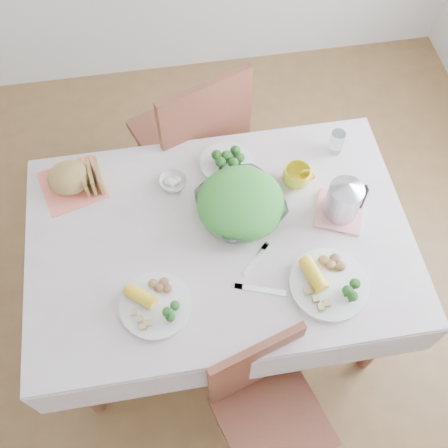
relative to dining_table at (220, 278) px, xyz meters
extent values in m
plane|color=brown|center=(0.00, 0.00, -0.38)|extent=(3.60, 3.60, 0.00)
cube|color=brown|center=(0.00, 0.00, 0.00)|extent=(1.40, 0.90, 0.75)
cube|color=beige|center=(0.00, 0.00, 0.38)|extent=(1.50, 1.00, 0.01)
cube|color=brown|center=(0.10, -0.65, 0.09)|extent=(0.48, 0.48, 0.85)
cube|color=brown|center=(-0.05, 0.75, 0.09)|extent=(0.60, 0.60, 1.03)
imported|color=white|center=(0.10, 0.10, 0.43)|extent=(0.42, 0.42, 0.08)
cylinder|color=white|center=(-0.27, -0.25, 0.40)|extent=(0.36, 0.36, 0.02)
cylinder|color=white|center=(0.36, -0.27, 0.40)|extent=(0.32, 0.32, 0.02)
cylinder|color=beige|center=(0.08, 0.34, 0.40)|extent=(0.25, 0.25, 0.02)
cube|color=#FB7660|center=(-0.56, 0.34, 0.39)|extent=(0.30, 0.30, 0.00)
ellipsoid|color=olive|center=(-0.56, 0.34, 0.45)|extent=(0.18, 0.17, 0.10)
imported|color=white|center=(-0.15, 0.28, 0.40)|extent=(0.14, 0.14, 0.04)
imported|color=yellow|center=(0.35, 0.20, 0.43)|extent=(0.15, 0.15, 0.09)
cylinder|color=white|center=(0.56, 0.34, 0.45)|extent=(0.06, 0.06, 0.11)
cube|color=pink|center=(0.49, 0.03, 0.40)|extent=(0.24, 0.24, 0.01)
cylinder|color=#B2B5BA|center=(0.49, 0.03, 0.51)|extent=(0.16, 0.16, 0.19)
cube|color=silver|center=(0.12, -0.12, 0.39)|extent=(0.13, 0.13, 0.00)
cube|color=silver|center=(0.11, -0.25, 0.39)|extent=(0.19, 0.08, 0.00)
camera|label=1|loc=(-0.15, -0.99, 2.18)|focal=42.00mm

